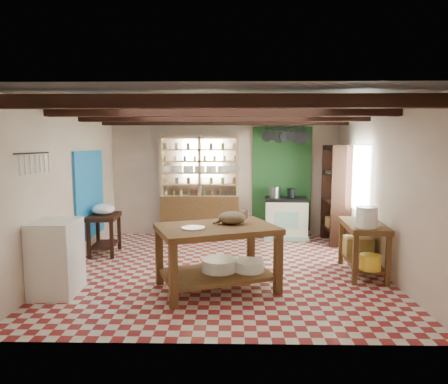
{
  "coord_description": "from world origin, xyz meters",
  "views": [
    {
      "loc": [
        0.13,
        -6.34,
        2.01
      ],
      "look_at": [
        0.01,
        0.3,
        1.22
      ],
      "focal_mm": 32.0,
      "sensor_mm": 36.0,
      "label": 1
    }
  ],
  "objects_px": {
    "stove": "(286,218)",
    "right_counter": "(363,249)",
    "white_cabinet": "(56,257)",
    "work_table": "(217,258)",
    "prep_table": "(105,234)",
    "cat": "(232,218)"
  },
  "relations": [
    {
      "from": "right_counter",
      "to": "stove",
      "type": "bearing_deg",
      "value": 114.13
    },
    {
      "from": "work_table",
      "to": "cat",
      "type": "height_order",
      "value": "cat"
    },
    {
      "from": "work_table",
      "to": "white_cabinet",
      "type": "relative_size",
      "value": 1.58
    },
    {
      "from": "work_table",
      "to": "prep_table",
      "type": "height_order",
      "value": "work_table"
    },
    {
      "from": "stove",
      "to": "white_cabinet",
      "type": "distance_m",
      "value": 4.84
    },
    {
      "from": "white_cabinet",
      "to": "cat",
      "type": "distance_m",
      "value": 2.45
    },
    {
      "from": "prep_table",
      "to": "white_cabinet",
      "type": "height_order",
      "value": "white_cabinet"
    },
    {
      "from": "stove",
      "to": "right_counter",
      "type": "bearing_deg",
      "value": -66.47
    },
    {
      "from": "stove",
      "to": "prep_table",
      "type": "height_order",
      "value": "stove"
    },
    {
      "from": "right_counter",
      "to": "cat",
      "type": "relative_size",
      "value": 2.82
    },
    {
      "from": "work_table",
      "to": "stove",
      "type": "distance_m",
      "value": 3.38
    },
    {
      "from": "right_counter",
      "to": "cat",
      "type": "xyz_separation_m",
      "value": [
        -2.03,
        -0.54,
        0.58
      ]
    },
    {
      "from": "stove",
      "to": "right_counter",
      "type": "xyz_separation_m",
      "value": [
        0.86,
        -2.41,
        -0.03
      ]
    },
    {
      "from": "white_cabinet",
      "to": "work_table",
      "type": "bearing_deg",
      "value": 4.29
    },
    {
      "from": "work_table",
      "to": "white_cabinet",
      "type": "height_order",
      "value": "white_cabinet"
    },
    {
      "from": "work_table",
      "to": "right_counter",
      "type": "relative_size",
      "value": 1.39
    },
    {
      "from": "white_cabinet",
      "to": "right_counter",
      "type": "height_order",
      "value": "white_cabinet"
    },
    {
      "from": "work_table",
      "to": "white_cabinet",
      "type": "bearing_deg",
      "value": 164.82
    },
    {
      "from": "work_table",
      "to": "right_counter",
      "type": "height_order",
      "value": "work_table"
    },
    {
      "from": "prep_table",
      "to": "cat",
      "type": "height_order",
      "value": "cat"
    },
    {
      "from": "work_table",
      "to": "right_counter",
      "type": "xyz_separation_m",
      "value": [
        2.25,
        0.68,
        -0.04
      ]
    },
    {
      "from": "stove",
      "to": "cat",
      "type": "bearing_deg",
      "value": -107.8
    }
  ]
}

